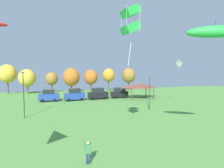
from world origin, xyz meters
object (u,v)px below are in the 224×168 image
Objects in this scene: person_standing_near_foreground at (88,151)px; parked_car_second_from_left at (75,95)px; parked_car_rightmost_in_row at (119,93)px; treeline_tree_2 at (52,79)px; parked_car_third_from_left at (98,94)px; park_pavilion at (139,86)px; light_post_0 at (24,92)px; light_post_1 at (150,91)px; treeline_tree_1 at (27,78)px; treeline_tree_5 at (109,75)px; treeline_tree_4 at (91,77)px; kite_flying_1 at (179,64)px; treeline_tree_3 at (71,77)px; kite_flying_0 at (130,20)px; treeline_tree_0 at (7,74)px; treeline_tree_6 at (129,75)px; kite_flying_5 at (215,32)px; parked_car_leftmost at (49,96)px.

parked_car_second_from_left is (1.64, 27.32, 0.36)m from person_standing_near_foreground.
parked_car_rightmost_in_row is 22.97m from treeline_tree_2.
park_pavilion is (9.69, -1.77, 1.79)m from parked_car_third_from_left.
light_post_1 is (19.30, -0.79, -0.50)m from light_post_0.
parked_car_rightmost_in_row is 26.92m from treeline_tree_1.
treeline_tree_5 is at bearing 98.35° from park_pavilion.
kite_flying_1 is at bearing -64.67° from treeline_tree_4.
treeline_tree_1 reaches higher than parked_car_second_from_left.
treeline_tree_3 is (8.68, 28.31, 1.01)m from light_post_0.
light_post_0 reaches higher than treeline_tree_2.
parked_car_rightmost_in_row is 0.68× the size of treeline_tree_2.
light_post_1 is at bearing 52.83° from kite_flying_0.
kite_flying_0 reaches higher than parked_car_second_from_left.
light_post_0 reaches higher than light_post_1.
parked_car_rightmost_in_row is at bearing 34.98° from light_post_0.
parked_car_second_from_left is 24.64m from treeline_tree_0.
treeline_tree_5 is 0.98× the size of treeline_tree_6.
kite_flying_1 is at bearing -38.89° from parked_car_third_from_left.
kite_flying_5 is 44.29m from treeline_tree_3.
light_post_1 is 30.73m from treeline_tree_4.
kite_flying_1 is at bearing -31.76° from parked_car_second_from_left.
treeline_tree_6 is at bearing 45.52° from light_post_0.
treeline_tree_6 is at bearing 90.16° from kite_flying_1.
treeline_tree_3 is (12.29, 0.70, 0.12)m from treeline_tree_1.
treeline_tree_1 is (-6.34, 14.53, 3.28)m from parked_car_leftmost.
treeline_tree_6 is at bearing -1.65° from treeline_tree_5.
person_standing_near_foreground is at bearing -100.86° from treeline_tree_4.
light_post_1 is (0.39, -14.02, 1.92)m from parked_car_rightmost_in_row.
kite_flying_1 is 26.87m from treeline_tree_5.
kite_flying_0 is at bearing -103.66° from treeline_tree_5.
treeline_tree_0 is 24.03m from treeline_tree_4.
treeline_tree_0 reaches higher than light_post_1.
parked_car_second_from_left is 5.40m from parked_car_third_from_left.
parked_car_leftmost is 29.41m from treeline_tree_6.
parked_car_third_from_left is at bearing -95.01° from treeline_tree_4.
treeline_tree_4 is 0.95× the size of treeline_tree_5.
parked_car_leftmost is 20.88m from treeline_tree_0.
light_post_0 is at bearing -134.48° from treeline_tree_6.
parked_car_leftmost is at bearing -126.56° from treeline_tree_4.
parked_car_leftmost is 0.65× the size of light_post_0.
kite_flying_0 is at bearing -99.44° from parked_car_third_from_left.
treeline_tree_4 reaches higher than light_post_1.
treeline_tree_3 is 1.07× the size of treeline_tree_4.
kite_flying_0 reaches higher than park_pavilion.
kite_flying_1 is 0.36× the size of parked_car_second_from_left.
parked_car_rightmost_in_row is 15.75m from treeline_tree_5.
person_standing_near_foreground is 28.42m from parked_car_third_from_left.
parked_car_second_from_left is 0.66× the size of treeline_tree_4.
kite_flying_0 is 1.19× the size of kite_flying_5.
parked_car_leftmost is 16.19m from treeline_tree_1.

